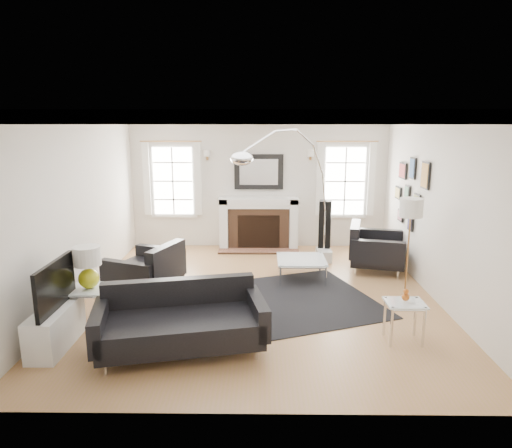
{
  "coord_description": "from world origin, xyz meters",
  "views": [
    {
      "loc": [
        0.06,
        -6.81,
        2.7
      ],
      "look_at": [
        -0.03,
        0.3,
        1.1
      ],
      "focal_mm": 32.0,
      "sensor_mm": 36.0,
      "label": 1
    }
  ],
  "objects_px": {
    "sofa": "(181,322)",
    "coffee_table": "(301,260)",
    "arc_floor_lamp": "(287,193)",
    "fireplace": "(259,224)",
    "gourd_lamp": "(88,264)",
    "armchair_right": "(373,249)",
    "armchair_left": "(149,271)"
  },
  "relations": [
    {
      "from": "sofa",
      "to": "arc_floor_lamp",
      "type": "xyz_separation_m",
      "value": [
        1.43,
        2.99,
        1.09
      ]
    },
    {
      "from": "armchair_left",
      "to": "coffee_table",
      "type": "distance_m",
      "value": 2.6
    },
    {
      "from": "fireplace",
      "to": "coffee_table",
      "type": "relative_size",
      "value": 2.03
    },
    {
      "from": "gourd_lamp",
      "to": "arc_floor_lamp",
      "type": "relative_size",
      "value": 0.21
    },
    {
      "from": "armchair_left",
      "to": "gourd_lamp",
      "type": "xyz_separation_m",
      "value": [
        -0.48,
        -1.22,
        0.5
      ]
    },
    {
      "from": "fireplace",
      "to": "sofa",
      "type": "distance_m",
      "value": 4.62
    },
    {
      "from": "coffee_table",
      "to": "gourd_lamp",
      "type": "relative_size",
      "value": 1.48
    },
    {
      "from": "coffee_table",
      "to": "arc_floor_lamp",
      "type": "distance_m",
      "value": 1.22
    },
    {
      "from": "fireplace",
      "to": "arc_floor_lamp",
      "type": "bearing_deg",
      "value": -71.33
    },
    {
      "from": "sofa",
      "to": "arc_floor_lamp",
      "type": "height_order",
      "value": "arc_floor_lamp"
    },
    {
      "from": "sofa",
      "to": "coffee_table",
      "type": "height_order",
      "value": "sofa"
    },
    {
      "from": "coffee_table",
      "to": "fireplace",
      "type": "bearing_deg",
      "value": 110.78
    },
    {
      "from": "coffee_table",
      "to": "gourd_lamp",
      "type": "bearing_deg",
      "value": -146.22
    },
    {
      "from": "sofa",
      "to": "gourd_lamp",
      "type": "height_order",
      "value": "gourd_lamp"
    },
    {
      "from": "fireplace",
      "to": "gourd_lamp",
      "type": "distance_m",
      "value": 4.55
    },
    {
      "from": "armchair_left",
      "to": "armchair_right",
      "type": "relative_size",
      "value": 1.04
    },
    {
      "from": "armchair_right",
      "to": "arc_floor_lamp",
      "type": "distance_m",
      "value": 1.92
    },
    {
      "from": "sofa",
      "to": "armchair_right",
      "type": "distance_m",
      "value": 4.31
    },
    {
      "from": "sofa",
      "to": "arc_floor_lamp",
      "type": "relative_size",
      "value": 0.8
    },
    {
      "from": "fireplace",
      "to": "coffee_table",
      "type": "distance_m",
      "value": 2.14
    },
    {
      "from": "sofa",
      "to": "coffee_table",
      "type": "bearing_deg",
      "value": 56.72
    },
    {
      "from": "coffee_table",
      "to": "arc_floor_lamp",
      "type": "bearing_deg",
      "value": 117.5
    },
    {
      "from": "coffee_table",
      "to": "armchair_right",
      "type": "bearing_deg",
      "value": 21.08
    },
    {
      "from": "armchair_left",
      "to": "coffee_table",
      "type": "bearing_deg",
      "value": 17.06
    },
    {
      "from": "fireplace",
      "to": "coffee_table",
      "type": "bearing_deg",
      "value": -69.22
    },
    {
      "from": "armchair_left",
      "to": "coffee_table",
      "type": "relative_size",
      "value": 1.55
    },
    {
      "from": "gourd_lamp",
      "to": "armchair_right",
      "type": "bearing_deg",
      "value": 30.07
    },
    {
      "from": "fireplace",
      "to": "armchair_left",
      "type": "bearing_deg",
      "value": -122.05
    },
    {
      "from": "coffee_table",
      "to": "sofa",
      "type": "bearing_deg",
      "value": -123.28
    },
    {
      "from": "fireplace",
      "to": "armchair_left",
      "type": "distance_m",
      "value": 3.25
    },
    {
      "from": "armchair_left",
      "to": "gourd_lamp",
      "type": "bearing_deg",
      "value": -111.36
    },
    {
      "from": "sofa",
      "to": "armchair_right",
      "type": "xyz_separation_m",
      "value": [
        3.04,
        3.06,
        0.04
      ]
    }
  ]
}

